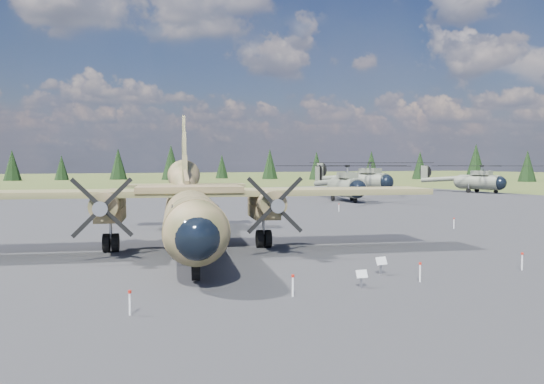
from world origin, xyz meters
name	(u,v)px	position (x,y,z in m)	size (l,w,h in m)	color
ground	(255,242)	(0.00, 0.00, 0.00)	(500.00, 500.00, 0.00)	#515425
apron	(208,225)	(0.00, 10.00, 0.00)	(120.00, 120.00, 0.04)	#5B5B60
transport_plane	(189,203)	(-4.53, -0.78, 2.69)	(28.24, 25.30, 9.36)	#3E3F22
helicopter_near	(346,176)	(24.52, 28.28, 3.43)	(21.89, 23.64, 4.83)	#646759
helicopter_mid	(368,171)	(38.24, 43.35, 3.73)	(24.43, 26.09, 5.26)	#646759
helicopter_far	(479,173)	(55.99, 36.36, 3.35)	(22.68, 23.69, 4.73)	#646759
info_placard_left	(362,276)	(-0.83, -13.35, 0.49)	(0.48, 0.24, 0.73)	gray
info_placard_right	(381,263)	(1.40, -11.58, 0.54)	(0.52, 0.23, 0.81)	gray
barrier_fence	(249,235)	(-0.46, -0.08, 0.51)	(33.12, 29.62, 0.85)	white
treeline	(257,168)	(0.84, 1.68, 4.74)	(288.39, 287.32, 10.83)	black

